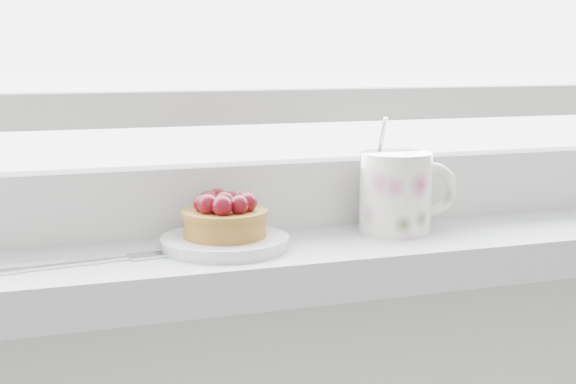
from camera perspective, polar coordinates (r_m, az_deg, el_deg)
name	(u,v)px	position (r m, az deg, el deg)	size (l,w,h in m)	color
saucer	(225,242)	(0.78, -4.50, -3.59)	(0.12, 0.12, 0.01)	silver
raspberry_tart	(225,217)	(0.77, -4.53, -1.75)	(0.08, 0.08, 0.04)	brown
floral_mug	(398,191)	(0.84, 7.83, 0.08)	(0.11, 0.08, 0.12)	silver
fork	(95,261)	(0.74, -13.57, -4.83)	(0.17, 0.04, 0.00)	silver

